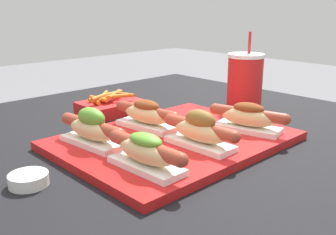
{
  "coord_description": "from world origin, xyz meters",
  "views": [
    {
      "loc": [
        -0.64,
        -0.7,
        1.02
      ],
      "look_at": [
        -0.06,
        -0.09,
        0.78
      ],
      "focal_mm": 42.0,
      "sensor_mm": 36.0,
      "label": 1
    }
  ],
  "objects_px": {
    "hot_dog_0": "(146,152)",
    "hot_dog_4": "(147,114)",
    "hot_dog_1": "(200,130)",
    "drink_cup": "(245,83)",
    "hot_dog_3": "(92,128)",
    "fries_basket": "(110,106)",
    "serving_tray": "(174,140)",
    "hot_dog_2": "(248,117)",
    "sauce_bowl": "(29,179)"
  },
  "relations": [
    {
      "from": "hot_dog_2",
      "to": "hot_dog_3",
      "type": "relative_size",
      "value": 0.98
    },
    {
      "from": "serving_tray",
      "to": "hot_dog_2",
      "type": "height_order",
      "value": "hot_dog_2"
    },
    {
      "from": "hot_dog_0",
      "to": "hot_dog_3",
      "type": "xyz_separation_m",
      "value": [
        0.0,
        0.17,
        0.0
      ]
    },
    {
      "from": "hot_dog_3",
      "to": "drink_cup",
      "type": "bearing_deg",
      "value": -3.32
    },
    {
      "from": "hot_dog_4",
      "to": "hot_dog_0",
      "type": "bearing_deg",
      "value": -130.9
    },
    {
      "from": "hot_dog_1",
      "to": "drink_cup",
      "type": "relative_size",
      "value": 0.85
    },
    {
      "from": "hot_dog_3",
      "to": "fries_basket",
      "type": "bearing_deg",
      "value": 47.75
    },
    {
      "from": "hot_dog_0",
      "to": "hot_dog_4",
      "type": "relative_size",
      "value": 1.01
    },
    {
      "from": "sauce_bowl",
      "to": "hot_dog_3",
      "type": "bearing_deg",
      "value": 18.44
    },
    {
      "from": "fries_basket",
      "to": "serving_tray",
      "type": "bearing_deg",
      "value": -98.96
    },
    {
      "from": "serving_tray",
      "to": "hot_dog_0",
      "type": "relative_size",
      "value": 2.55
    },
    {
      "from": "serving_tray",
      "to": "drink_cup",
      "type": "xyz_separation_m",
      "value": [
        0.33,
        0.05,
        0.08
      ]
    },
    {
      "from": "hot_dog_2",
      "to": "serving_tray",
      "type": "bearing_deg",
      "value": 149.74
    },
    {
      "from": "hot_dog_4",
      "to": "serving_tray",
      "type": "bearing_deg",
      "value": -88.48
    },
    {
      "from": "serving_tray",
      "to": "hot_dog_2",
      "type": "bearing_deg",
      "value": -30.26
    },
    {
      "from": "hot_dog_1",
      "to": "hot_dog_4",
      "type": "xyz_separation_m",
      "value": [
        0.0,
        0.17,
        -0.0
      ]
    },
    {
      "from": "hot_dog_4",
      "to": "drink_cup",
      "type": "distance_m",
      "value": 0.34
    },
    {
      "from": "serving_tray",
      "to": "drink_cup",
      "type": "bearing_deg",
      "value": 9.04
    },
    {
      "from": "serving_tray",
      "to": "sauce_bowl",
      "type": "relative_size",
      "value": 7.26
    },
    {
      "from": "hot_dog_1",
      "to": "hot_dog_3",
      "type": "xyz_separation_m",
      "value": [
        -0.15,
        0.16,
        0.0
      ]
    },
    {
      "from": "hot_dog_2",
      "to": "hot_dog_3",
      "type": "xyz_separation_m",
      "value": [
        -0.31,
        0.17,
        0.0
      ]
    },
    {
      "from": "hot_dog_0",
      "to": "hot_dog_2",
      "type": "bearing_deg",
      "value": 0.57
    },
    {
      "from": "hot_dog_1",
      "to": "serving_tray",
      "type": "bearing_deg",
      "value": 85.55
    },
    {
      "from": "serving_tray",
      "to": "hot_dog_1",
      "type": "relative_size",
      "value": 2.55
    },
    {
      "from": "drink_cup",
      "to": "hot_dog_0",
      "type": "bearing_deg",
      "value": -163.63
    },
    {
      "from": "drink_cup",
      "to": "fries_basket",
      "type": "distance_m",
      "value": 0.39
    },
    {
      "from": "hot_dog_3",
      "to": "fries_basket",
      "type": "relative_size",
      "value": 1.15
    },
    {
      "from": "hot_dog_2",
      "to": "hot_dog_4",
      "type": "bearing_deg",
      "value": 130.71
    },
    {
      "from": "fries_basket",
      "to": "hot_dog_2",
      "type": "bearing_deg",
      "value": -75.56
    },
    {
      "from": "sauce_bowl",
      "to": "fries_basket",
      "type": "bearing_deg",
      "value": 37.21
    },
    {
      "from": "drink_cup",
      "to": "hot_dog_2",
      "type": "bearing_deg",
      "value": -141.8
    },
    {
      "from": "hot_dog_0",
      "to": "sauce_bowl",
      "type": "height_order",
      "value": "hot_dog_0"
    },
    {
      "from": "hot_dog_2",
      "to": "hot_dog_3",
      "type": "height_order",
      "value": "hot_dog_3"
    },
    {
      "from": "hot_dog_1",
      "to": "hot_dog_2",
      "type": "distance_m",
      "value": 0.16
    },
    {
      "from": "hot_dog_0",
      "to": "sauce_bowl",
      "type": "bearing_deg",
      "value": 144.86
    },
    {
      "from": "hot_dog_2",
      "to": "drink_cup",
      "type": "height_order",
      "value": "drink_cup"
    },
    {
      "from": "serving_tray",
      "to": "fries_basket",
      "type": "relative_size",
      "value": 2.95
    },
    {
      "from": "hot_dog_1",
      "to": "fries_basket",
      "type": "relative_size",
      "value": 1.16
    },
    {
      "from": "hot_dog_0",
      "to": "fries_basket",
      "type": "height_order",
      "value": "hot_dog_0"
    },
    {
      "from": "hot_dog_0",
      "to": "hot_dog_1",
      "type": "height_order",
      "value": "hot_dog_1"
    },
    {
      "from": "hot_dog_4",
      "to": "hot_dog_1",
      "type": "bearing_deg",
      "value": -91.32
    },
    {
      "from": "hot_dog_1",
      "to": "fries_basket",
      "type": "bearing_deg",
      "value": 81.97
    },
    {
      "from": "hot_dog_4",
      "to": "sauce_bowl",
      "type": "distance_m",
      "value": 0.33
    },
    {
      "from": "hot_dog_2",
      "to": "drink_cup",
      "type": "relative_size",
      "value": 0.83
    },
    {
      "from": "drink_cup",
      "to": "hot_dog_4",
      "type": "bearing_deg",
      "value": 173.52
    },
    {
      "from": "hot_dog_1",
      "to": "sauce_bowl",
      "type": "relative_size",
      "value": 2.85
    },
    {
      "from": "hot_dog_3",
      "to": "fries_basket",
      "type": "xyz_separation_m",
      "value": [
        0.21,
        0.23,
        -0.03
      ]
    },
    {
      "from": "hot_dog_4",
      "to": "hot_dog_3",
      "type": "bearing_deg",
      "value": -176.58
    },
    {
      "from": "sauce_bowl",
      "to": "fries_basket",
      "type": "distance_m",
      "value": 0.47
    },
    {
      "from": "hot_dog_0",
      "to": "hot_dog_1",
      "type": "xyz_separation_m",
      "value": [
        0.15,
        0.01,
        0.0
      ]
    }
  ]
}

